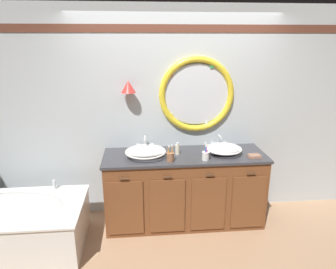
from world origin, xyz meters
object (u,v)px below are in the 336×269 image
Objects in this scene: sink_basin_right at (224,149)px; soap_dispenser at (178,149)px; sink_basin_left at (146,152)px; toothbrush_holder_left at (170,156)px; bathtub at (4,223)px; toothbrush_holder_right at (206,155)px; folded_hand_towel at (254,156)px.

soap_dispenser is at bearing 175.77° from sink_basin_right.
soap_dispenser reaches higher than sink_basin_left.
toothbrush_holder_left reaches higher than sink_basin_right.
soap_dispenser reaches higher than bathtub.
toothbrush_holder_right is 0.58m from folded_hand_towel.
folded_hand_towel is at bearing 4.01° from bathtub.
bathtub is at bearing -168.79° from soap_dispenser.
bathtub is at bearing -172.14° from sink_basin_right.
folded_hand_towel is at bearing 2.84° from toothbrush_holder_right.
sink_basin_left is 0.32m from toothbrush_holder_left.
sink_basin_right is 2.77× the size of soap_dispenser.
toothbrush_holder_right is at bearing -0.71° from toothbrush_holder_left.
bathtub is 8.73× the size of toothbrush_holder_left.
toothbrush_holder_right is 0.36m from soap_dispenser.
bathtub is 2.58m from sink_basin_right.
bathtub is 2.07m from soap_dispenser.
soap_dispenser is at bearing 61.95° from toothbrush_holder_left.
bathtub is 11.45× the size of folded_hand_towel.
toothbrush_holder_left is 0.98m from folded_hand_towel.
bathtub is at bearing -175.99° from folded_hand_towel.
toothbrush_holder_right is at bearing -177.16° from folded_hand_towel.
soap_dispenser reaches higher than sink_basin_right.
folded_hand_towel reaches higher than bathtub.
bathtub is at bearing -175.68° from toothbrush_holder_right.
sink_basin_right is 0.55m from soap_dispenser.
bathtub is 1.93m from toothbrush_holder_left.
sink_basin_left reaches higher than folded_hand_towel.
sink_basin_left is (1.54, 0.34, 0.64)m from bathtub.
folded_hand_towel is at bearing 1.39° from toothbrush_holder_left.
soap_dispenser is at bearing 6.01° from sink_basin_left.
sink_basin_right is at bearing 7.86° from bathtub.
sink_basin_left is 1.13× the size of sink_basin_right.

